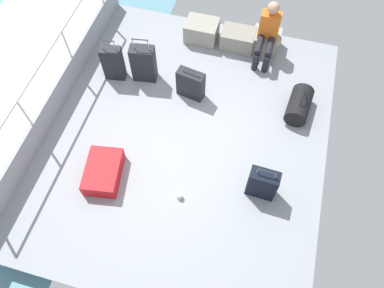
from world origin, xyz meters
name	(u,v)px	position (x,y,z in m)	size (l,w,h in m)	color
ground_plane	(186,135)	(0.00, 0.00, -0.03)	(4.40, 5.20, 0.06)	gray
gunwale_port	(57,97)	(-2.17, 0.00, 0.23)	(0.06, 5.20, 0.45)	gray
railing_port	(46,74)	(-2.17, 0.00, 0.78)	(0.04, 4.20, 1.02)	silver
cargo_crate_0	(202,31)	(-0.30, 2.13, 0.19)	(0.62, 0.45, 0.38)	gray
cargo_crate_1	(238,39)	(0.39, 2.11, 0.18)	(0.63, 0.42, 0.35)	gray
cargo_crate_2	(266,41)	(0.88, 2.20, 0.17)	(0.53, 0.45, 0.34)	#9E9989
passenger_seated	(268,32)	(0.88, 2.02, 0.54)	(0.34, 0.66, 1.04)	orange
suitcase_0	(191,84)	(-0.14, 0.80, 0.27)	(0.48, 0.27, 0.63)	black
suitcase_1	(262,184)	(1.30, -0.66, 0.28)	(0.42, 0.22, 0.68)	black
suitcase_2	(144,64)	(-1.00, 0.95, 0.35)	(0.43, 0.28, 0.89)	black
suitcase_3	(103,172)	(-0.97, -1.02, 0.13)	(0.60, 0.78, 0.25)	red
suitcase_4	(113,63)	(-1.51, 0.84, 0.33)	(0.37, 0.24, 0.84)	black
duffel_bag	(299,105)	(1.65, 0.92, 0.18)	(0.42, 0.67, 0.51)	black
paper_cup	(179,196)	(0.20, -1.05, 0.05)	(0.08, 0.08, 0.10)	white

